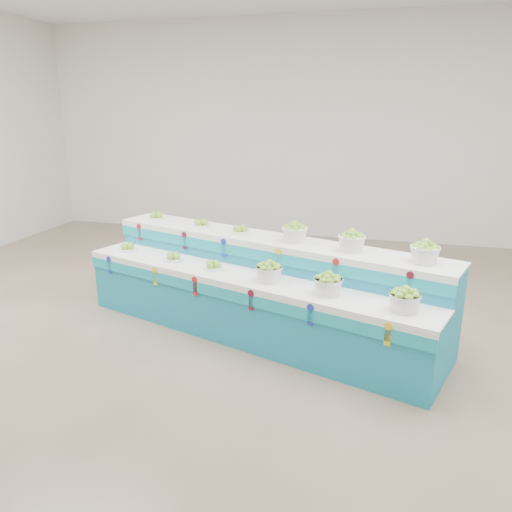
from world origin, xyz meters
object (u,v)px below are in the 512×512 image
object	(u,v)px
display_stand	(256,287)
plate_upper_mid	(201,222)
basket_upper_right	(425,252)
basket_lower_left	(269,272)

from	to	relation	value
display_stand	plate_upper_mid	bearing A→B (deg)	165.12
basket_upper_right	basket_lower_left	bearing A→B (deg)	-178.15
display_stand	basket_upper_right	world-z (taller)	basket_upper_right
basket_lower_left	basket_upper_right	world-z (taller)	basket_upper_right
plate_upper_mid	basket_upper_right	distance (m)	2.68
display_stand	basket_upper_right	bearing A→B (deg)	8.59
display_stand	plate_upper_mid	size ratio (longest dim) A/B	18.78
plate_upper_mid	basket_upper_right	bearing A→B (deg)	-18.67
basket_lower_left	display_stand	bearing A→B (deg)	123.24
basket_upper_right	display_stand	bearing A→B (deg)	169.92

